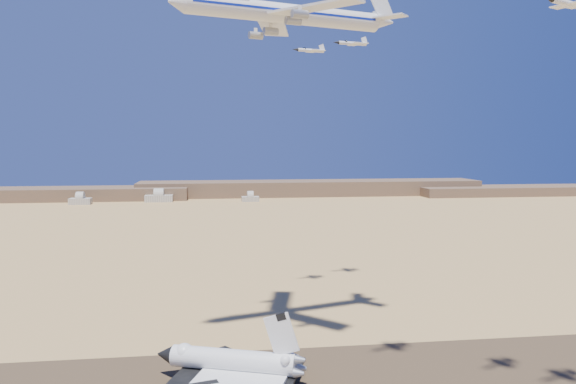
{
  "coord_description": "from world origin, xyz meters",
  "views": [
    {
      "loc": [
        -3.13,
        -143.55,
        63.92
      ],
      "look_at": [
        17.79,
        8.0,
        50.72
      ],
      "focal_mm": 35.0,
      "sensor_mm": 36.0,
      "label": 1
    }
  ],
  "objects": [
    {
      "name": "chase_jet_f",
      "position": [
        56.25,
        90.5,
        106.0
      ],
      "size": [
        15.7,
        8.82,
        3.94
      ],
      "rotation": [
        0.0,
        0.0,
        0.18
      ],
      "color": "silver"
    },
    {
      "name": "chase_jet_e",
      "position": [
        36.63,
        80.02,
        100.95
      ],
      "size": [
        13.81,
        7.89,
        3.49
      ],
      "rotation": [
        0.0,
        0.0,
        0.22
      ],
      "color": "silver"
    },
    {
      "name": "chase_jet_b",
      "position": [
        72.73,
        -29.92,
        93.97
      ],
      "size": [
        13.6,
        8.62,
        3.55
      ],
      "rotation": [
        0.0,
        0.0,
        0.45
      ],
      "color": "silver"
    },
    {
      "name": "hangars",
      "position": [
        -64.0,
        478.43,
        4.83
      ],
      "size": [
        200.5,
        29.5,
        30.0
      ],
      "color": "#B4B0A0",
      "rests_on": "ground"
    },
    {
      "name": "carrier_747",
      "position": [
        18.02,
        26.64,
        102.91
      ],
      "size": [
        73.96,
        55.18,
        18.51
      ],
      "rotation": [
        0.0,
        0.0,
        0.29
      ],
      "color": "silver"
    },
    {
      "name": "ridgeline",
      "position": [
        65.32,
        527.31,
        7.63
      ],
      "size": [
        960.0,
        90.0,
        18.0
      ],
      "color": "brown",
      "rests_on": "ground"
    },
    {
      "name": "shuttle",
      "position": [
        1.8,
        2.42,
        5.49
      ],
      "size": [
        41.97,
        34.32,
        20.42
      ],
      "rotation": [
        0.0,
        0.0,
        -0.35
      ],
      "color": "silver",
      "rests_on": "runway"
    }
  ]
}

